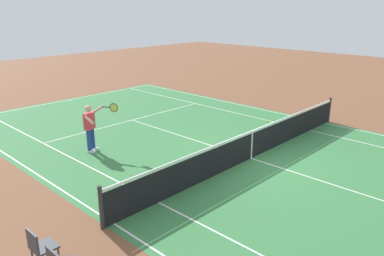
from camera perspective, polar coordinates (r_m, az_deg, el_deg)
The scene contains 7 objects.
ground_plane at distance 12.88m, azimuth 8.80°, elevation -4.51°, with size 60.00×60.00×0.00m, color brown.
court_slab at distance 12.88m, azimuth 8.80°, elevation -4.51°, with size 24.20×11.40×0.00m, color #387A42.
court_line_markings at distance 12.88m, azimuth 8.80°, elevation -4.49°, with size 23.85×11.05×0.01m.
tennis_net at distance 12.70m, azimuth 8.90°, elevation -2.46°, with size 0.10×11.70×1.08m.
tennis_player_near at distance 13.49m, azimuth -14.93°, elevation 0.33°, with size 0.87×0.99×1.70m.
tennis_ball at distance 16.97m, azimuth 11.25°, elevation 1.03°, with size 0.07×0.07×0.07m, color #CCE01E.
spectator_chair_4 at distance 8.09m, azimuth -21.84°, elevation -16.10°, with size 0.44×0.44×0.88m.
Camera 1 is at (-6.70, 9.86, 4.88)m, focal length 35.62 mm.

